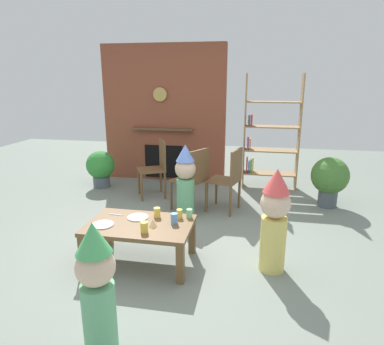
% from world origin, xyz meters
% --- Properties ---
extents(ground_plane, '(12.00, 12.00, 0.00)m').
position_xyz_m(ground_plane, '(0.00, 0.00, 0.00)').
color(ground_plane, gray).
extents(brick_fireplace_feature, '(2.20, 0.28, 2.40)m').
position_xyz_m(brick_fireplace_feature, '(-0.78, 2.60, 1.19)').
color(brick_fireplace_feature, brown).
rests_on(brick_fireplace_feature, ground_plane).
extents(bookshelf, '(0.90, 0.28, 1.90)m').
position_xyz_m(bookshelf, '(1.06, 2.40, 0.86)').
color(bookshelf, '#9E7A51').
rests_on(bookshelf, ground_plane).
extents(coffee_table, '(1.04, 0.67, 0.43)m').
position_xyz_m(coffee_table, '(-0.23, -0.38, 0.36)').
color(coffee_table, brown).
rests_on(coffee_table, ground_plane).
extents(paper_cup_near_left, '(0.07, 0.07, 0.10)m').
position_xyz_m(paper_cup_near_left, '(-0.11, -0.19, 0.48)').
color(paper_cup_near_left, '#F2CC4C').
rests_on(paper_cup_near_left, coffee_table).
extents(paper_cup_near_right, '(0.07, 0.07, 0.10)m').
position_xyz_m(paper_cup_near_right, '(-0.12, -0.56, 0.48)').
color(paper_cup_near_right, '#F2CC4C').
rests_on(paper_cup_near_right, coffee_table).
extents(paper_cup_center, '(0.07, 0.07, 0.11)m').
position_xyz_m(paper_cup_center, '(0.11, -0.31, 0.48)').
color(paper_cup_center, '#669EE0').
rests_on(paper_cup_center, coffee_table).
extents(paper_cup_far_left, '(0.06, 0.06, 0.09)m').
position_xyz_m(paper_cup_far_left, '(0.22, -0.13, 0.47)').
color(paper_cup_far_left, '#8CD18C').
rests_on(paper_cup_far_left, coffee_table).
extents(paper_cup_far_right, '(0.06, 0.06, 0.09)m').
position_xyz_m(paper_cup_far_right, '(0.12, -0.16, 0.47)').
color(paper_cup_far_right, '#F2CC4C').
rests_on(paper_cup_far_right, coffee_table).
extents(paper_plate_front, '(0.21, 0.21, 0.01)m').
position_xyz_m(paper_plate_front, '(-0.58, -0.49, 0.43)').
color(paper_plate_front, white).
rests_on(paper_plate_front, coffee_table).
extents(paper_plate_rear, '(0.22, 0.22, 0.01)m').
position_xyz_m(paper_plate_rear, '(-0.30, -0.24, 0.43)').
color(paper_plate_rear, white).
rests_on(paper_plate_rear, coffee_table).
extents(birthday_cake_slice, '(0.10, 0.10, 0.08)m').
position_xyz_m(birthday_cake_slice, '(-0.08, -0.42, 0.46)').
color(birthday_cake_slice, '#EAC68C').
rests_on(birthday_cake_slice, coffee_table).
extents(table_fork, '(0.15, 0.03, 0.01)m').
position_xyz_m(table_fork, '(-0.55, -0.21, 0.43)').
color(table_fork, silver).
rests_on(table_fork, coffee_table).
extents(child_with_cone_hat, '(0.26, 0.26, 0.95)m').
position_xyz_m(child_with_cone_hat, '(-0.12, -1.54, 0.50)').
color(child_with_cone_hat, '#66B27F').
rests_on(child_with_cone_hat, ground_plane).
extents(child_in_pink, '(0.28, 0.28, 1.03)m').
position_xyz_m(child_in_pink, '(1.07, -0.27, 0.54)').
color(child_in_pink, '#E0CC66').
rests_on(child_in_pink, ground_plane).
extents(child_by_the_chairs, '(0.28, 0.28, 1.00)m').
position_xyz_m(child_by_the_chairs, '(-0.03, 0.88, 0.53)').
color(child_by_the_chairs, '#66B27F').
rests_on(child_by_the_chairs, ground_plane).
extents(dining_chair_left, '(0.54, 0.54, 0.90)m').
position_xyz_m(dining_chair_left, '(-0.64, 1.62, 0.51)').
color(dining_chair_left, brown).
rests_on(dining_chair_left, ground_plane).
extents(dining_chair_middle, '(0.55, 0.55, 0.90)m').
position_xyz_m(dining_chair_middle, '(0.05, 1.10, 0.51)').
color(dining_chair_middle, brown).
rests_on(dining_chair_middle, ground_plane).
extents(dining_chair_right, '(0.50, 0.50, 0.90)m').
position_xyz_m(dining_chair_right, '(0.53, 1.18, 0.51)').
color(dining_chair_right, brown).
rests_on(dining_chair_right, ground_plane).
extents(potted_plant_tall, '(0.53, 0.53, 0.73)m').
position_xyz_m(potted_plant_tall, '(1.94, 1.65, 0.43)').
color(potted_plant_tall, '#4C5660').
rests_on(potted_plant_tall, ground_plane).
extents(potted_plant_short, '(0.48, 0.48, 0.63)m').
position_xyz_m(potted_plant_short, '(-1.73, 1.89, 0.36)').
color(potted_plant_short, '#4C5660').
rests_on(potted_plant_short, ground_plane).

